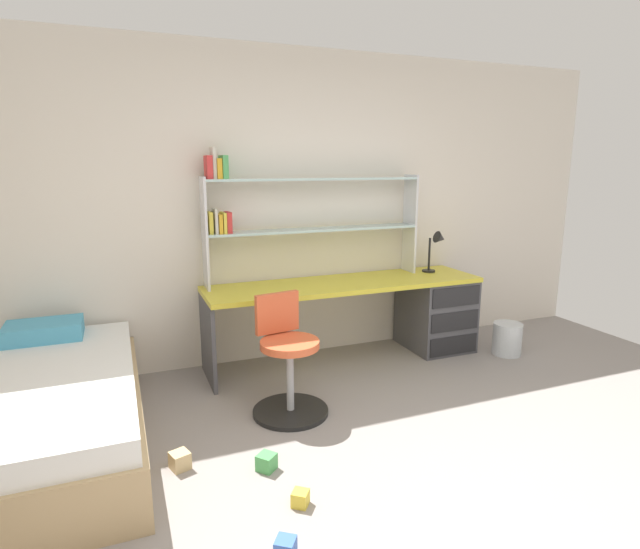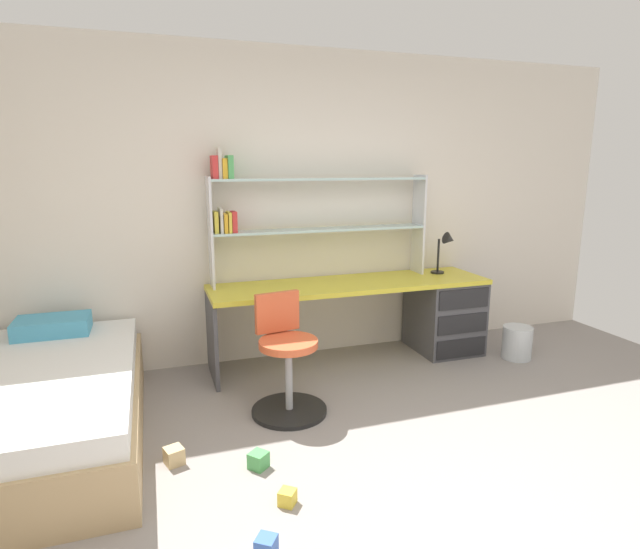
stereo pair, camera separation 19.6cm
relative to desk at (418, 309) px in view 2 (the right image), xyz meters
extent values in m
cube|color=gray|center=(-0.97, -2.12, -0.42)|extent=(6.18, 5.91, 0.02)
cube|color=silver|center=(-0.97, 0.36, 0.91)|extent=(6.18, 0.06, 2.62)
cube|color=gold|center=(-0.65, 0.00, 0.28)|extent=(2.39, 0.62, 0.04)
cube|color=#4C4C51|center=(0.27, 0.00, -0.07)|extent=(0.54, 0.59, 0.66)
cube|color=#4C4C51|center=(-1.83, 0.00, -0.07)|extent=(0.03, 0.56, 0.66)
cube|color=black|center=(0.27, -0.30, -0.29)|extent=(0.49, 0.01, 0.17)
cube|color=black|center=(0.27, -0.30, -0.07)|extent=(0.49, 0.01, 0.17)
cube|color=black|center=(0.27, -0.30, 0.15)|extent=(0.49, 0.01, 0.17)
cube|color=silver|center=(-1.78, 0.19, 0.74)|extent=(0.02, 0.22, 0.89)
cube|color=silver|center=(0.08, 0.19, 0.74)|extent=(0.02, 0.22, 0.89)
cube|color=silver|center=(-0.85, 0.19, 0.73)|extent=(1.84, 0.22, 0.02)
cube|color=silver|center=(-0.85, 0.19, 1.16)|extent=(1.84, 0.22, 0.02)
cube|color=yellow|center=(-1.74, 0.19, 0.83)|extent=(0.03, 0.13, 0.17)
cube|color=beige|center=(-1.70, 0.19, 0.84)|extent=(0.02, 0.17, 0.20)
cube|color=gold|center=(-1.66, 0.19, 0.82)|extent=(0.03, 0.18, 0.15)
cube|color=yellow|center=(-1.63, 0.19, 0.82)|extent=(0.02, 0.18, 0.16)
cube|color=red|center=(-1.59, 0.19, 0.83)|extent=(0.04, 0.14, 0.17)
cube|color=red|center=(-1.73, 0.19, 1.25)|extent=(0.04, 0.15, 0.18)
cube|color=beige|center=(-1.69, 0.19, 1.28)|extent=(0.03, 0.14, 0.24)
cube|color=gold|center=(-1.66, 0.19, 1.24)|extent=(0.04, 0.17, 0.15)
cube|color=#4CA559|center=(-1.61, 0.19, 1.25)|extent=(0.04, 0.19, 0.18)
cylinder|color=black|center=(0.24, 0.09, 0.31)|extent=(0.12, 0.12, 0.02)
cylinder|color=black|center=(0.24, 0.09, 0.47)|extent=(0.02, 0.02, 0.30)
cone|color=black|center=(0.32, 0.04, 0.62)|extent=(0.12, 0.11, 0.13)
cylinder|color=black|center=(-1.40, -0.75, -0.39)|extent=(0.52, 0.52, 0.03)
cylinder|color=#A5A8AD|center=(-1.40, -0.75, -0.17)|extent=(0.05, 0.05, 0.48)
cylinder|color=#D85933|center=(-1.40, -0.75, 0.10)|extent=(0.40, 0.40, 0.05)
cube|color=#D85933|center=(-1.43, -0.58, 0.27)|extent=(0.32, 0.09, 0.28)
cube|color=tan|center=(-2.95, -0.66, -0.24)|extent=(1.17, 1.95, 0.34)
cube|color=white|center=(-2.95, -0.66, 0.00)|extent=(1.11, 1.89, 0.14)
cube|color=#4CA5CC|center=(-2.95, 0.06, 0.13)|extent=(0.50, 0.32, 0.12)
cylinder|color=silver|center=(0.77, -0.41, -0.26)|extent=(0.26, 0.26, 0.29)
cube|color=#479E51|center=(-1.74, -1.34, -0.36)|extent=(0.13, 0.13, 0.09)
cube|color=gold|center=(-1.67, -1.69, -0.37)|extent=(0.11, 0.11, 0.08)
cube|color=tan|center=(-2.19, -1.14, -0.36)|extent=(0.12, 0.12, 0.10)
cube|color=#3860B7|center=(-1.84, -1.99, -0.36)|extent=(0.12, 0.12, 0.09)
camera|label=1|loc=(-2.42, -3.84, 1.28)|focal=28.67mm
camera|label=2|loc=(-2.23, -3.91, 1.28)|focal=28.67mm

